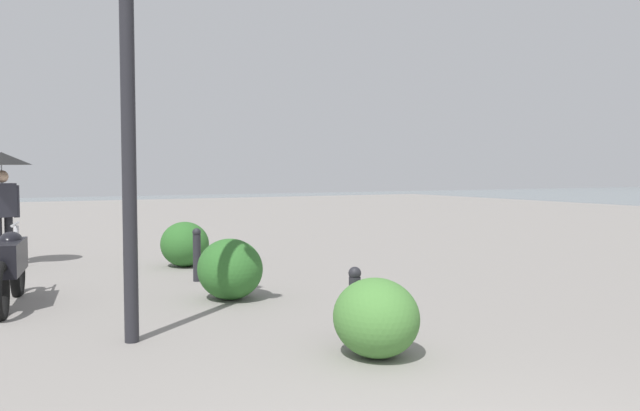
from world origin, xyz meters
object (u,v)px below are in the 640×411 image
object	(u,v)px
bollard_mid	(197,254)
motorcycle	(9,266)
lamppost	(127,46)
pedestrian	(2,176)
bollard_near	(355,301)

from	to	relation	value
bollard_mid	motorcycle	bearing A→B (deg)	102.90
lamppost	pedestrian	bearing A→B (deg)	9.53
motorcycle	bollard_near	xyz separation A→B (m)	(-3.33, -3.05, -0.12)
lamppost	bollard_mid	distance (m)	4.21
bollard_near	lamppost	bearing A→B (deg)	65.94
bollard_mid	bollard_near	bearing A→B (deg)	-173.40
pedestrian	bollard_near	size ratio (longest dim) A/B	2.79
bollard_mid	lamppost	bearing A→B (deg)	152.47
pedestrian	bollard_near	distance (m)	7.71
bollard_near	bollard_mid	world-z (taller)	bollard_mid
pedestrian	bollard_mid	world-z (taller)	pedestrian
pedestrian	lamppost	bearing A→B (deg)	-170.47
motorcycle	pedestrian	distance (m)	3.81
pedestrian	bollard_mid	distance (m)	4.17
lamppost	bollard_mid	world-z (taller)	lamppost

